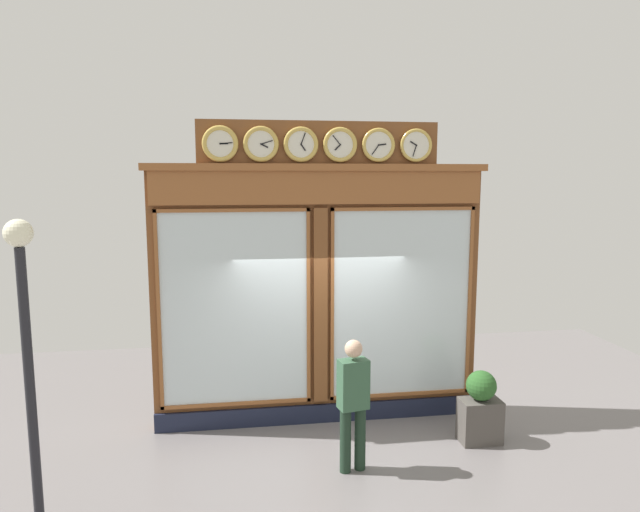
% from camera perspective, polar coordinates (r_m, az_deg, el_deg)
% --- Properties ---
extents(shop_facade, '(4.92, 0.42, 4.44)m').
position_cam_1_polar(shop_facade, '(8.35, -0.14, -3.48)').
color(shop_facade, brown).
rests_on(shop_facade, ground_plane).
extents(pedestrian, '(0.40, 0.29, 1.69)m').
position_cam_1_polar(pedestrian, '(7.19, 3.37, -14.30)').
color(pedestrian, '#1C2F21').
rests_on(pedestrian, ground_plane).
extents(street_lamp, '(0.28, 0.28, 3.25)m').
position_cam_1_polar(street_lamp, '(6.41, -27.66, -6.27)').
color(street_lamp, black).
rests_on(street_lamp, ground_plane).
extents(planter_box, '(0.56, 0.36, 0.60)m').
position_cam_1_polar(planter_box, '(8.44, 15.87, -15.74)').
color(planter_box, '#4C4742').
rests_on(planter_box, ground_plane).
extents(planter_shrub, '(0.42, 0.42, 0.42)m').
position_cam_1_polar(planter_shrub, '(8.25, 16.01, -12.49)').
color(planter_shrub, '#285623').
rests_on(planter_shrub, planter_box).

